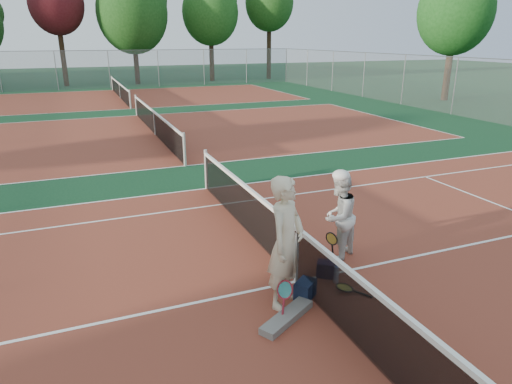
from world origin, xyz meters
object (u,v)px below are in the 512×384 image
at_px(player_b, 339,216).
at_px(racket_red, 285,298).
at_px(racket_spare, 344,289).
at_px(water_bottle, 336,275).
at_px(player_a, 286,243).
at_px(sports_bag_navy, 305,289).
at_px(sports_bag_purple, 327,269).
at_px(racket_black_held, 331,247).
at_px(net_main, 297,255).

relative_size(player_b, racket_red, 3.11).
xyz_separation_m(racket_spare, water_bottle, (0.03, 0.31, 0.09)).
distance_m(player_a, sports_bag_navy, 0.97).
bearing_deg(racket_red, player_b, -17.28).
distance_m(player_b, racket_red, 2.27).
height_order(player_b, sports_bag_purple, player_b).
distance_m(racket_red, racket_black_held, 1.97).
height_order(racket_red, racket_black_held, racket_black_held).
distance_m(racket_spare, sports_bag_navy, 0.69).
bearing_deg(player_b, sports_bag_navy, 11.13).
distance_m(racket_spare, sports_bag_purple, 0.57).
relative_size(sports_bag_navy, water_bottle, 1.22).
relative_size(racket_spare, sports_bag_purple, 1.78).
distance_m(player_b, water_bottle, 1.20).
distance_m(racket_black_held, sports_bag_navy, 1.40).
xyz_separation_m(racket_black_held, sports_bag_navy, (-1.03, -0.94, -0.15)).
distance_m(net_main, racket_spare, 0.95).
distance_m(player_a, player_b, 1.95).
relative_size(racket_red, racket_black_held, 0.91).
bearing_deg(water_bottle, sports_bag_purple, 97.99).
distance_m(net_main, player_b, 1.31).
distance_m(player_b, racket_spare, 1.50).
bearing_deg(racket_spare, water_bottle, -49.04).
bearing_deg(sports_bag_purple, racket_black_held, 52.59).
height_order(racket_spare, sports_bag_purple, sports_bag_purple).
height_order(net_main, racket_spare, net_main).
bearing_deg(racket_black_held, water_bottle, 34.50).
relative_size(net_main, water_bottle, 36.60).
bearing_deg(sports_bag_navy, net_main, 80.08).
distance_m(player_b, racket_black_held, 0.58).
relative_size(racket_red, racket_spare, 0.89).
distance_m(net_main, player_a, 0.88).
height_order(racket_black_held, racket_spare, racket_black_held).
height_order(net_main, water_bottle, net_main).
bearing_deg(sports_bag_purple, racket_spare, -89.34).
bearing_deg(net_main, sports_bag_purple, -2.59).
bearing_deg(net_main, water_bottle, -24.32).
bearing_deg(player_b, racket_red, 8.36).
relative_size(net_main, racket_red, 20.59).
xyz_separation_m(player_b, sports_bag_navy, (-1.23, -1.06, -0.68)).
relative_size(racket_black_held, racket_spare, 0.98).
bearing_deg(sports_bag_navy, player_b, 40.83).
bearing_deg(player_a, racket_black_held, -4.44).
bearing_deg(racket_spare, player_b, -69.23).
relative_size(net_main, player_a, 5.26).
height_order(net_main, sports_bag_navy, net_main).
bearing_deg(racket_black_held, player_a, 3.17).
bearing_deg(net_main, racket_spare, -45.04).
bearing_deg(sports_bag_navy, racket_red, -149.68).
distance_m(sports_bag_navy, water_bottle, 0.74).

